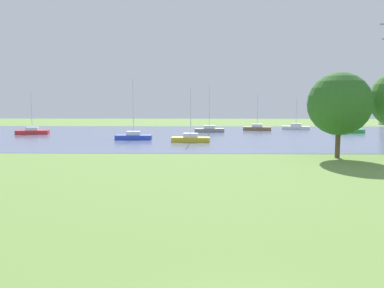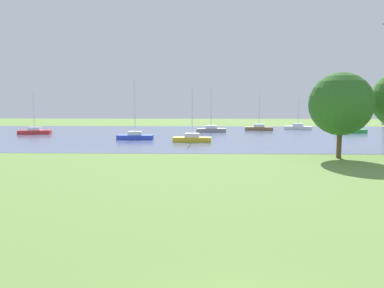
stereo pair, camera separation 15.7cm
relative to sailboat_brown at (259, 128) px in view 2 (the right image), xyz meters
The scene contains 10 objects.
ground_plane 38.68m from the sailboat_brown, 102.96° to the right, with size 160.00×160.00×0.00m, color olive.
water_surface 13.02m from the sailboat_brown, 131.83° to the right, with size 140.00×40.00×0.02m, color slate.
sailboat_brown is the anchor object (origin of this frame).
sailboat_red 36.89m from the sailboat_brown, 166.59° to the right, with size 4.98×2.24×6.50m.
sailboat_blue 24.88m from the sailboat_brown, 139.20° to the right, with size 4.82×1.57×7.99m.
sailboat_green 14.80m from the sailboat_brown, 19.88° to the right, with size 4.84×1.62×5.87m.
sailboat_gray 9.34m from the sailboat_brown, 154.67° to the right, with size 4.89×1.83×7.61m.
sailboat_yellow 22.05m from the sailboat_brown, 120.32° to the right, with size 4.86×1.72×6.78m.
sailboat_white 7.54m from the sailboat_brown, 15.73° to the left, with size 5.03×2.83×5.40m.
tree_east_far 32.39m from the sailboat_brown, 85.28° to the right, with size 5.67×5.67×7.75m.
Camera 2 is at (-1.06, -7.22, 5.23)m, focal length 35.80 mm.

